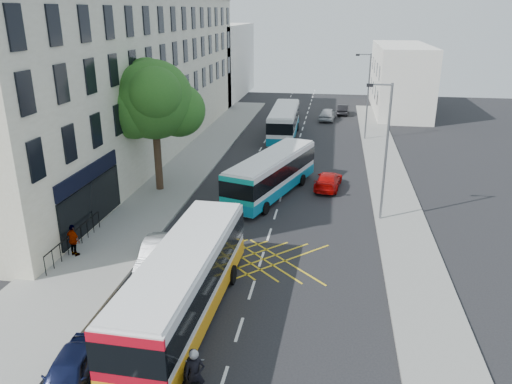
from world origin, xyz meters
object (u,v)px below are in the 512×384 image
at_px(parked_car_blue, 70,373).
at_px(motorbike, 195,377).
at_px(street_tree, 154,101).
at_px(pedestrian_far, 73,240).
at_px(distant_car_grey, 287,111).
at_px(lamp_near, 385,146).
at_px(red_hatchback, 328,180).
at_px(bus_mid, 272,174).
at_px(parked_car_silver, 157,254).
at_px(bus_near, 184,282).
at_px(bus_far, 284,122).
at_px(distant_car_silver, 328,114).
at_px(lamp_far, 367,92).
at_px(distant_car_dark, 343,110).

bearing_deg(parked_car_blue, motorbike, -4.43).
distance_m(street_tree, pedestrian_far, 11.63).
relative_size(street_tree, distant_car_grey, 1.71).
bearing_deg(lamp_near, red_hatchback, 120.12).
height_order(parked_car_blue, pedestrian_far, pedestrian_far).
bearing_deg(motorbike, red_hatchback, 64.23).
bearing_deg(lamp_near, bus_mid, 153.76).
distance_m(parked_car_silver, pedestrian_far, 4.49).
bearing_deg(street_tree, red_hatchback, 11.67).
bearing_deg(bus_mid, motorbike, -72.11).
bearing_deg(bus_near, distant_car_grey, 91.77).
height_order(parked_car_silver, pedestrian_far, pedestrian_far).
bearing_deg(bus_near, lamp_near, 55.23).
xyz_separation_m(bus_far, distant_car_grey, (-0.70, 10.10, -0.83)).
distance_m(bus_near, parked_car_blue, 5.35).
height_order(bus_far, motorbike, bus_far).
bearing_deg(bus_mid, bus_far, 110.83).
xyz_separation_m(bus_near, distant_car_grey, (0.02, 41.56, -0.89)).
bearing_deg(distant_car_grey, bus_mid, -86.24).
bearing_deg(distant_car_silver, parked_car_blue, 86.62).
relative_size(parked_car_blue, red_hatchback, 0.92).
bearing_deg(distant_car_silver, bus_near, 89.17).
bearing_deg(motorbike, parked_car_blue, 165.69).
bearing_deg(distant_car_silver, lamp_near, 103.32).
relative_size(lamp_far, bus_mid, 0.78).
xyz_separation_m(parked_car_blue, red_hatchback, (7.99, 21.42, -0.05)).
bearing_deg(bus_mid, street_tree, -159.04).
height_order(parked_car_silver, distant_car_dark, parked_car_silver).
xyz_separation_m(lamp_far, red_hatchback, (-3.11, -14.64, -4.03)).
bearing_deg(bus_near, distant_car_silver, 84.97).
distance_m(red_hatchback, distant_car_silver, 23.42).
bearing_deg(distant_car_silver, street_tree, 72.89).
bearing_deg(lamp_far, parked_car_blue, -107.10).
xyz_separation_m(lamp_far, parked_car_silver, (-11.10, -27.57, -3.95)).
xyz_separation_m(red_hatchback, distant_car_silver, (-0.59, 23.41, 0.12)).
relative_size(bus_near, pedestrian_far, 6.51).
height_order(lamp_near, motorbike, lamp_near).
relative_size(motorbike, distant_car_grey, 0.42).
bearing_deg(distant_car_dark, bus_mid, 83.43).
xyz_separation_m(distant_car_grey, distant_car_silver, (4.80, -1.31, -0.01)).
bearing_deg(pedestrian_far, street_tree, -69.18).
height_order(street_tree, bus_mid, street_tree).
height_order(lamp_far, distant_car_silver, lamp_far).
relative_size(lamp_far, distant_car_grey, 1.55).
relative_size(parked_car_silver, distant_car_grey, 0.79).
height_order(motorbike, parked_car_silver, motorbike).
distance_m(red_hatchback, distant_car_dark, 27.11).
bearing_deg(red_hatchback, bus_near, 78.98).
relative_size(lamp_near, motorbike, 3.70).
relative_size(lamp_near, parked_car_blue, 2.16).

